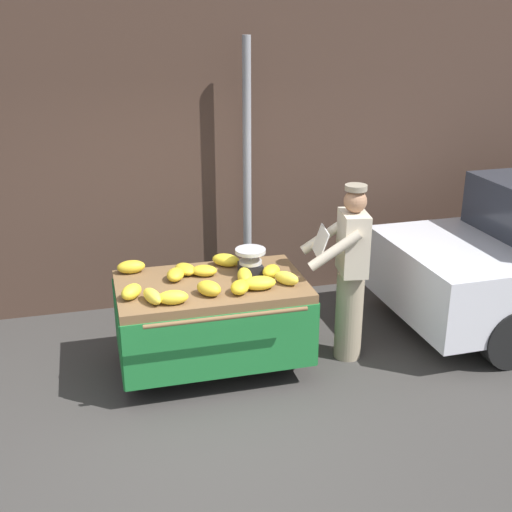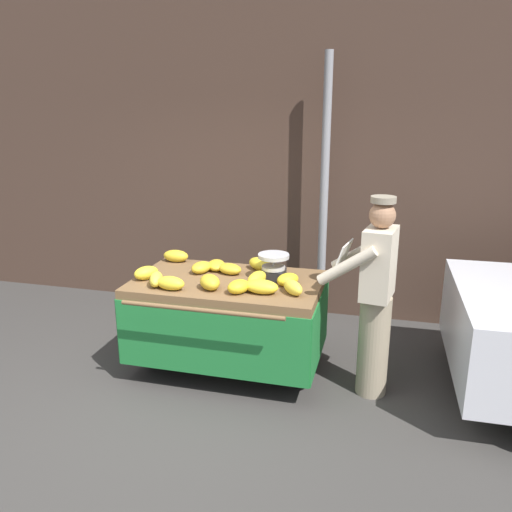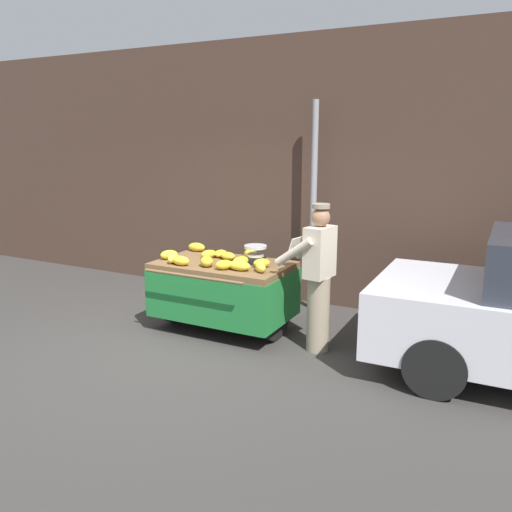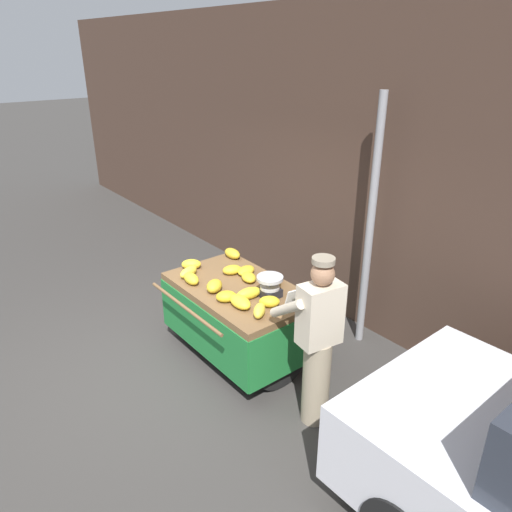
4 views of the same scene
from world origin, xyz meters
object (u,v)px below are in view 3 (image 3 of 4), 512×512
(weighing_scale, at_px, (255,255))
(banana_bunch_13, at_px, (209,254))
(street_pole, at_px, (313,208))
(banana_bunch_11, at_px, (224,265))
(banana_bunch_6, at_px, (240,261))
(banana_bunch_12, at_px, (181,261))
(banana_bunch_7, at_px, (173,258))
(banana_bunch_8, at_px, (239,266))
(banana_bunch_10, at_px, (169,255))
(banana_bunch_1, at_px, (262,263))
(banana_cart, at_px, (223,281))
(banana_bunch_3, at_px, (197,247))
(banana_bunch_5, at_px, (207,261))
(banana_bunch_4, at_px, (251,254))
(vendor_person, at_px, (318,277))
(banana_bunch_0, at_px, (221,254))
(banana_bunch_2, at_px, (260,267))
(banana_bunch_9, at_px, (228,256))

(weighing_scale, relative_size, banana_bunch_13, 1.24)
(street_pole, xyz_separation_m, banana_bunch_11, (-0.48, -1.65, -0.52))
(banana_bunch_6, bearing_deg, weighing_scale, 62.72)
(banana_bunch_6, bearing_deg, banana_bunch_12, -156.91)
(banana_bunch_13, bearing_deg, banana_bunch_7, -120.28)
(weighing_scale, height_order, banana_bunch_13, weighing_scale)
(banana_bunch_8, distance_m, banana_bunch_10, 1.09)
(banana_bunch_1, distance_m, banana_bunch_10, 1.27)
(street_pole, distance_m, banana_bunch_6, 1.56)
(banana_cart, distance_m, banana_bunch_7, 0.69)
(weighing_scale, relative_size, banana_bunch_11, 1.30)
(banana_bunch_3, relative_size, banana_bunch_12, 1.01)
(banana_bunch_1, distance_m, banana_bunch_5, 0.67)
(banana_bunch_4, height_order, banana_bunch_12, banana_bunch_4)
(vendor_person, bearing_deg, weighing_scale, 167.91)
(banana_bunch_0, xyz_separation_m, banana_bunch_1, (0.74, -0.27, 0.01))
(banana_bunch_6, height_order, banana_bunch_10, same)
(banana_bunch_3, bearing_deg, banana_bunch_13, -36.38)
(banana_bunch_3, relative_size, vendor_person, 0.15)
(banana_bunch_1, xyz_separation_m, banana_bunch_6, (-0.26, -0.06, 0.00))
(banana_bunch_5, xyz_separation_m, banana_bunch_10, (-0.64, 0.10, -0.00))
(banana_bunch_12, bearing_deg, banana_bunch_8, 8.24)
(street_pole, distance_m, banana_bunch_2, 1.65)
(banana_bunch_1, relative_size, banana_bunch_2, 0.88)
(banana_bunch_7, relative_size, vendor_person, 0.15)
(weighing_scale, xyz_separation_m, banana_bunch_4, (-0.18, 0.23, -0.06))
(banana_bunch_6, relative_size, banana_bunch_7, 1.09)
(banana_bunch_2, distance_m, banana_bunch_10, 1.35)
(banana_cart, relative_size, banana_bunch_13, 7.53)
(banana_bunch_6, distance_m, banana_bunch_10, 1.01)
(banana_bunch_7, bearing_deg, banana_bunch_6, 15.00)
(street_pole, relative_size, banana_bunch_9, 12.39)
(street_pole, bearing_deg, banana_bunch_1, -94.84)
(banana_bunch_9, relative_size, banana_bunch_12, 0.93)
(banana_bunch_3, bearing_deg, banana_bunch_12, -70.01)
(banana_bunch_0, bearing_deg, banana_bunch_12, -107.65)
(banana_bunch_0, distance_m, banana_bunch_13, 0.16)
(banana_bunch_5, relative_size, banana_bunch_6, 0.81)
(street_pole, height_order, banana_bunch_3, street_pole)
(banana_cart, bearing_deg, banana_bunch_5, -104.51)
(vendor_person, bearing_deg, banana_bunch_8, -168.59)
(banana_cart, distance_m, banana_bunch_9, 0.34)
(banana_bunch_9, height_order, banana_bunch_11, banana_bunch_11)
(weighing_scale, relative_size, banana_bunch_6, 0.97)
(banana_bunch_7, bearing_deg, banana_bunch_13, 59.72)
(banana_bunch_6, relative_size, banana_bunch_11, 1.34)
(banana_bunch_3, bearing_deg, weighing_scale, -14.82)
(banana_bunch_7, bearing_deg, street_pole, 53.58)
(banana_bunch_8, distance_m, vendor_person, 0.94)
(banana_bunch_0, xyz_separation_m, banana_bunch_13, (-0.11, -0.12, 0.01))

